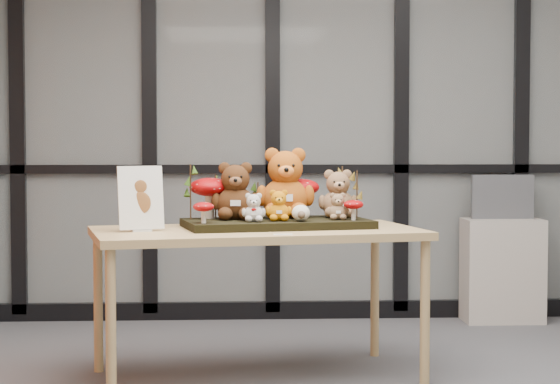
{
  "coord_description": "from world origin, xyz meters",
  "views": [
    {
      "loc": [
        -0.76,
        -4.56,
        1.26
      ],
      "look_at": [
        -0.49,
        0.66,
        0.98
      ],
      "focal_mm": 65.0,
      "sensor_mm": 36.0,
      "label": 1
    }
  ],
  "objects": [
    {
      "name": "cabinet",
      "position": [
        1.12,
        2.27,
        0.35
      ],
      "size": [
        0.53,
        0.31,
        0.71
      ],
      "primitive_type": "cube",
      "color": "#ACA299",
      "rests_on": "floor"
    },
    {
      "name": "sign_holder",
      "position": [
        -1.2,
        0.59,
        0.95
      ],
      "size": [
        0.24,
        0.13,
        0.33
      ],
      "rotation": [
        0.0,
        0.0,
        0.37
      ],
      "color": "silver",
      "rests_on": "display_table"
    },
    {
      "name": "display_table",
      "position": [
        -0.61,
        0.7,
        0.72
      ],
      "size": [
        1.82,
        1.17,
        0.79
      ],
      "rotation": [
        0.0,
        0.0,
        0.2
      ],
      "color": "tan",
      "rests_on": "floor"
    },
    {
      "name": "bear_brown_medium",
      "position": [
        -0.72,
        0.82,
        1.0
      ],
      "size": [
        0.3,
        0.28,
        0.33
      ],
      "primitive_type": null,
      "rotation": [
        0.0,
        0.0,
        0.2
      ],
      "color": "#41230F",
      "rests_on": "diorama_tray"
    },
    {
      "name": "bear_beige_small",
      "position": [
        -0.18,
        0.77,
        0.91
      ],
      "size": [
        0.14,
        0.13,
        0.16
      ],
      "primitive_type": null,
      "rotation": [
        0.0,
        0.0,
        0.2
      ],
      "color": "#8D6C4C",
      "rests_on": "diorama_tray"
    },
    {
      "name": "sprig_green_far_left",
      "position": [
        -0.96,
        0.82,
        0.98
      ],
      "size": [
        0.05,
        0.05,
        0.29
      ],
      "primitive_type": null,
      "color": "#1D3C0D",
      "rests_on": "diorama_tray"
    },
    {
      "name": "sprig_green_centre",
      "position": [
        -0.6,
        0.96,
        0.93
      ],
      "size": [
        0.05,
        0.05,
        0.19
      ],
      "primitive_type": null,
      "color": "#1D3C0D",
      "rests_on": "diorama_tray"
    },
    {
      "name": "label_card",
      "position": [
        -0.49,
        0.38,
        0.79
      ],
      "size": [
        0.09,
        0.03,
        0.0
      ],
      "primitive_type": "cube",
      "color": "white",
      "rests_on": "display_table"
    },
    {
      "name": "sprig_dry_mid_right",
      "position": [
        -0.07,
        0.85,
        0.96
      ],
      "size": [
        0.05,
        0.05,
        0.26
      ],
      "primitive_type": null,
      "color": "brown",
      "rests_on": "diorama_tray"
    },
    {
      "name": "mushroom_front_left",
      "position": [
        -0.88,
        0.57,
        0.89
      ],
      "size": [
        0.11,
        0.11,
        0.12
      ],
      "primitive_type": null,
      "color": "#900407",
      "rests_on": "diorama_tray"
    },
    {
      "name": "sprig_green_mid_left",
      "position": [
        -0.83,
        0.9,
        0.95
      ],
      "size": [
        0.05,
        0.05,
        0.23
      ],
      "primitive_type": null,
      "color": "#1D3C0D",
      "rests_on": "diorama_tray"
    },
    {
      "name": "mushroom_front_right",
      "position": [
        -0.1,
        0.73,
        0.89
      ],
      "size": [
        0.11,
        0.11,
        0.12
      ],
      "primitive_type": null,
      "color": "#900407",
      "rests_on": "diorama_tray"
    },
    {
      "name": "diorama_tray",
      "position": [
        -0.5,
        0.79,
        0.81
      ],
      "size": [
        1.05,
        0.67,
        0.04
      ],
      "primitive_type": "cube",
      "rotation": [
        0.0,
        0.0,
        0.2
      ],
      "color": "black",
      "rests_on": "display_table"
    },
    {
      "name": "bear_small_yellow",
      "position": [
        -0.5,
        0.7,
        0.92
      ],
      "size": [
        0.16,
        0.15,
        0.18
      ],
      "primitive_type": null,
      "rotation": [
        0.0,
        0.0,
        0.2
      ],
      "color": "orange",
      "rests_on": "diorama_tray"
    },
    {
      "name": "monitor",
      "position": [
        1.12,
        2.29,
        0.86
      ],
      "size": [
        0.43,
        0.04,
        0.3
      ],
      "color": "#505258",
      "rests_on": "cabinet"
    },
    {
      "name": "mushroom_back_left",
      "position": [
        -0.86,
        0.88,
        0.95
      ],
      "size": [
        0.22,
        0.22,
        0.24
      ],
      "primitive_type": null,
      "color": "#900407",
      "rests_on": "diorama_tray"
    },
    {
      "name": "bear_tan_back",
      "position": [
        -0.16,
        0.94,
        0.97
      ],
      "size": [
        0.25,
        0.24,
        0.29
      ],
      "primitive_type": null,
      "rotation": [
        0.0,
        0.0,
        0.2
      ],
      "color": "#896342",
      "rests_on": "diorama_tray"
    },
    {
      "name": "bear_white_bow",
      "position": [
        -0.63,
        0.66,
        0.91
      ],
      "size": [
        0.15,
        0.14,
        0.16
      ],
      "primitive_type": null,
      "rotation": [
        0.0,
        0.0,
        0.2
      ],
      "color": "beige",
      "rests_on": "diorama_tray"
    },
    {
      "name": "sprig_dry_far_right",
      "position": [
        -0.13,
        0.97,
        0.97
      ],
      "size": [
        0.05,
        0.05,
        0.28
      ],
      "primitive_type": null,
      "color": "brown",
      "rests_on": "diorama_tray"
    },
    {
      "name": "plush_cream_hedgehog",
      "position": [
        -0.38,
        0.67,
        0.88
      ],
      "size": [
        0.08,
        0.08,
        0.09
      ],
      "primitive_type": null,
      "rotation": [
        0.0,
        0.0,
        0.2
      ],
      "color": "white",
      "rests_on": "diorama_tray"
    },
    {
      "name": "room_shell",
      "position": [
        0.0,
        0.0,
        1.68
      ],
      "size": [
        5.0,
        5.0,
        5.0
      ],
      "color": "#B8B6AE",
      "rests_on": "floor"
    },
    {
      "name": "glass_partition",
      "position": [
        -0.0,
        2.47,
        1.42
      ],
      "size": [
        4.9,
        0.06,
        2.78
      ],
      "color": "#2D383F",
      "rests_on": "floor"
    },
    {
      "name": "mushroom_back_right",
      "position": [
        -0.36,
        0.98,
        0.95
      ],
      "size": [
        0.21,
        0.21,
        0.23
      ],
      "primitive_type": null,
      "color": "#900407",
      "rests_on": "diorama_tray"
    },
    {
      "name": "bear_pooh_yellow",
      "position": [
        -0.45,
        0.91,
        1.04
      ],
      "size": [
        0.37,
        0.35,
        0.42
      ],
      "primitive_type": null,
      "rotation": [
        0.0,
        0.0,
        0.2
      ],
      "color": "#AA4F12",
      "rests_on": "diorama_tray"
    }
  ]
}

